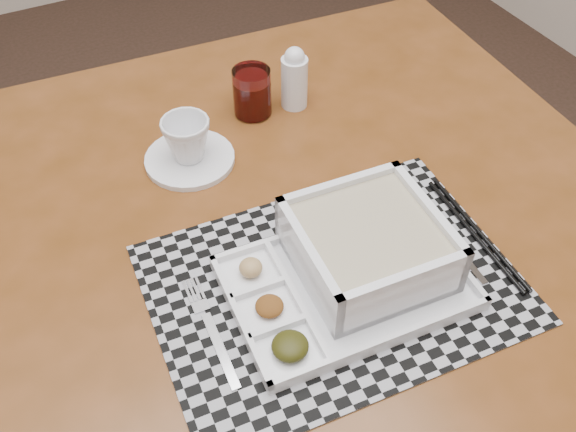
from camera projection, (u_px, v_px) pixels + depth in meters
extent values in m
cube|color=#502B0E|center=(298.00, 237.00, 0.99)|extent=(1.18, 1.18, 0.04)
cylinder|color=#502B0E|center=(9.00, 274.00, 1.46)|extent=(0.06, 0.06, 0.78)
cylinder|color=#502B0E|center=(389.00, 159.00, 1.74)|extent=(0.06, 0.06, 0.78)
cube|color=#502B0E|center=(205.00, 102.00, 1.33)|extent=(0.95, 0.10, 0.09)
cube|color=#502B0E|center=(536.00, 184.00, 1.16)|extent=(0.10, 0.95, 0.09)
cube|color=#96969D|center=(333.00, 284.00, 0.89)|extent=(0.52, 0.39, 0.00)
cube|color=white|center=(346.00, 285.00, 0.88)|extent=(0.33, 0.24, 0.01)
cube|color=white|center=(313.00, 228.00, 0.94)|extent=(0.32, 0.03, 0.01)
cube|color=white|center=(385.00, 341.00, 0.81)|extent=(0.32, 0.03, 0.01)
cube|color=white|center=(239.00, 318.00, 0.83)|extent=(0.02, 0.22, 0.01)
cube|color=white|center=(443.00, 246.00, 0.92)|extent=(0.02, 0.22, 0.01)
cube|color=white|center=(296.00, 298.00, 0.85)|extent=(0.02, 0.20, 0.01)
cube|color=white|center=(277.00, 328.00, 0.82)|extent=(0.08, 0.01, 0.01)
cube|color=white|center=(257.00, 289.00, 0.86)|extent=(0.08, 0.01, 0.01)
ellipsoid|color=black|center=(290.00, 346.00, 0.80)|extent=(0.05, 0.05, 0.02)
ellipsoid|color=#51290D|center=(269.00, 306.00, 0.84)|extent=(0.04, 0.04, 0.02)
ellipsoid|color=olive|center=(251.00, 268.00, 0.88)|extent=(0.03, 0.03, 0.02)
cube|color=white|center=(366.00, 260.00, 0.90)|extent=(0.21, 0.21, 0.01)
cube|color=white|center=(338.00, 201.00, 0.93)|extent=(0.20, 0.03, 0.08)
cube|color=white|center=(402.00, 294.00, 0.82)|extent=(0.20, 0.03, 0.08)
cube|color=white|center=(307.00, 265.00, 0.85)|extent=(0.03, 0.20, 0.08)
cube|color=white|center=(425.00, 225.00, 0.90)|extent=(0.03, 0.20, 0.08)
cube|color=tan|center=(368.00, 246.00, 0.88)|extent=(0.18, 0.18, 0.07)
cube|color=silver|center=(219.00, 351.00, 0.82)|extent=(0.02, 0.12, 0.00)
cube|color=silver|center=(201.00, 306.00, 0.86)|extent=(0.02, 0.02, 0.00)
cube|color=silver|center=(188.00, 292.00, 0.88)|extent=(0.01, 0.04, 0.00)
cube|color=silver|center=(192.00, 291.00, 0.88)|extent=(0.01, 0.04, 0.00)
cube|color=silver|center=(196.00, 289.00, 0.88)|extent=(0.01, 0.04, 0.00)
cube|color=silver|center=(200.00, 288.00, 0.88)|extent=(0.01, 0.04, 0.00)
cube|color=silver|center=(461.00, 254.00, 0.93)|extent=(0.02, 0.12, 0.00)
ellipsoid|color=silver|center=(427.00, 212.00, 0.98)|extent=(0.04, 0.06, 0.01)
cylinder|color=black|center=(474.00, 234.00, 0.95)|extent=(0.02, 0.24, 0.01)
cylinder|color=black|center=(479.00, 232.00, 0.95)|extent=(0.02, 0.24, 0.01)
cylinder|color=white|center=(190.00, 159.00, 1.07)|extent=(0.15, 0.15, 0.01)
imported|color=white|center=(187.00, 139.00, 1.04)|extent=(0.10, 0.10, 0.07)
cylinder|color=white|center=(252.00, 92.00, 1.13)|extent=(0.07, 0.07, 0.09)
cylinder|color=#440605|center=(252.00, 98.00, 1.14)|extent=(0.06, 0.06, 0.07)
cylinder|color=white|center=(294.00, 83.00, 1.15)|extent=(0.05, 0.05, 0.10)
sphere|color=white|center=(295.00, 57.00, 1.11)|extent=(0.04, 0.04, 0.04)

